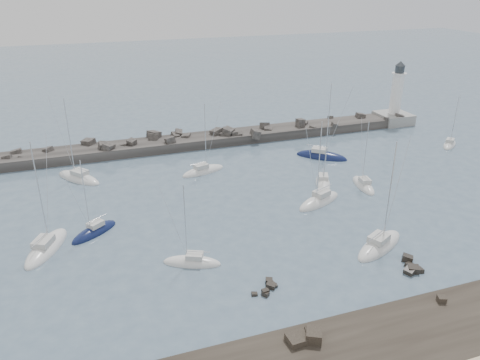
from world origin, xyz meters
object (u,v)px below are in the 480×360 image
at_px(sailboat_8, 321,157).
at_px(sailboat_3, 47,248).
at_px(sailboat_2, 94,232).
at_px(sailboat_9, 319,202).
at_px(lighthouse, 394,110).
at_px(sailboat_1, 79,178).
at_px(sailboat_4, 203,171).
at_px(sailboat_10, 363,186).
at_px(sailboat_6, 323,183).
at_px(sailboat_5, 192,263).
at_px(sailboat_12, 449,145).
at_px(sailboat_7, 379,246).

bearing_deg(sailboat_8, sailboat_3, -160.11).
bearing_deg(sailboat_2, sailboat_9, -2.87).
height_order(lighthouse, sailboat_2, lighthouse).
distance_m(lighthouse, sailboat_1, 69.29).
distance_m(sailboat_2, sailboat_3, 6.20).
relative_size(sailboat_1, sailboat_8, 0.98).
relative_size(sailboat_4, sailboat_10, 1.12).
relative_size(lighthouse, sailboat_10, 1.27).
xyz_separation_m(lighthouse, sailboat_6, (-31.22, -24.98, -2.95)).
distance_m(sailboat_5, sailboat_12, 62.64).
bearing_deg(sailboat_5, sailboat_12, 22.10).
bearing_deg(sailboat_3, sailboat_12, 11.15).
height_order(sailboat_3, sailboat_10, sailboat_3).
bearing_deg(sailboat_3, lighthouse, 23.17).
bearing_deg(sailboat_2, sailboat_12, 10.35).
xyz_separation_m(sailboat_2, sailboat_12, (68.50, 12.51, -0.00)).
height_order(sailboat_7, sailboat_10, sailboat_7).
bearing_deg(sailboat_6, sailboat_5, -149.20).
distance_m(sailboat_4, sailboat_10, 26.73).
xyz_separation_m(sailboat_5, sailboat_6, (25.38, 15.12, 0.01)).
height_order(lighthouse, sailboat_9, lighthouse).
distance_m(sailboat_3, sailboat_12, 75.74).
relative_size(sailboat_6, sailboat_7, 0.80).
bearing_deg(sailboat_5, sailboat_2, 133.40).
xyz_separation_m(sailboat_2, sailboat_9, (32.14, -1.61, 0.01)).
relative_size(sailboat_1, sailboat_9, 1.06).
bearing_deg(sailboat_2, sailboat_6, 6.47).
bearing_deg(sailboat_9, sailboat_6, 56.92).
height_order(sailboat_1, sailboat_4, sailboat_1).
relative_size(sailboat_2, sailboat_9, 0.83).
xyz_separation_m(sailboat_10, sailboat_12, (26.96, 11.29, -0.01)).
distance_m(sailboat_3, sailboat_4, 30.15).
height_order(lighthouse, sailboat_5, lighthouse).
relative_size(sailboat_5, sailboat_12, 1.03).
bearing_deg(sailboat_7, sailboat_9, 95.25).
bearing_deg(lighthouse, sailboat_8, -151.21).
bearing_deg(sailboat_6, sailboat_9, -123.08).
distance_m(sailboat_4, sailboat_12, 49.78).
height_order(sailboat_8, sailboat_10, sailboat_8).
xyz_separation_m(sailboat_1, sailboat_6, (37.29, -15.03, -0.00)).
relative_size(sailboat_1, sailboat_3, 0.98).
distance_m(sailboat_4, sailboat_6, 20.39).
bearing_deg(sailboat_2, lighthouse, 23.42).
xyz_separation_m(lighthouse, sailboat_1, (-68.51, -9.95, -2.95)).
distance_m(sailboat_3, sailboat_7, 41.29).
bearing_deg(sailboat_8, sailboat_10, -89.26).
height_order(sailboat_5, sailboat_10, sailboat_10).
height_order(sailboat_4, sailboat_12, sailboat_4).
distance_m(lighthouse, sailboat_5, 69.43).
relative_size(sailboat_2, sailboat_8, 0.76).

